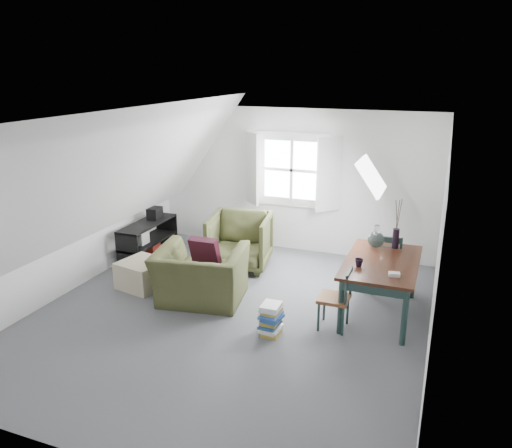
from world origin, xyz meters
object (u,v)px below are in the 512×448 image
at_px(armchair_near, 202,301).
at_px(dining_table, 382,268).
at_px(dining_chair_near, 337,298).
at_px(armchair_far, 240,266).
at_px(magazine_stack, 271,319).
at_px(dining_chair_far, 388,262).
at_px(media_shelf, 147,243).
at_px(ottoman, 143,274).

distance_m(armchair_near, dining_table, 2.52).
bearing_deg(dining_chair_near, armchair_far, -127.46).
xyz_separation_m(armchair_near, dining_chair_near, (1.93, -0.08, 0.42)).
height_order(armchair_near, armchair_far, armchair_far).
bearing_deg(armchair_far, dining_chair_near, -46.65).
bearing_deg(dining_chair_near, magazine_stack, -59.34).
bearing_deg(armchair_far, armchair_near, -100.24).
distance_m(dining_chair_far, media_shelf, 3.99).
distance_m(ottoman, dining_chair_near, 2.97).
relative_size(ottoman, media_shelf, 0.49).
relative_size(dining_table, dining_chair_far, 1.67).
bearing_deg(dining_table, armchair_near, -167.41).
relative_size(ottoman, dining_chair_near, 0.76).
height_order(media_shelf, magazine_stack, media_shelf).
distance_m(dining_chair_far, magazine_stack, 2.09).
height_order(dining_table, dining_chair_near, dining_chair_near).
height_order(armchair_far, dining_chair_near, dining_chair_near).
bearing_deg(dining_chair_near, ottoman, -94.14).
xyz_separation_m(ottoman, dining_chair_far, (3.42, 1.09, 0.27)).
height_order(dining_chair_far, magazine_stack, dining_chair_far).
bearing_deg(media_shelf, dining_chair_near, -23.18).
relative_size(dining_table, dining_chair_near, 1.91).
relative_size(armchair_far, magazine_stack, 2.50).
bearing_deg(magazine_stack, dining_table, 40.68).
xyz_separation_m(media_shelf, magazine_stack, (2.81, -1.62, -0.09)).
bearing_deg(dining_table, ottoman, -172.77).
distance_m(armchair_near, media_shelf, 1.96).
bearing_deg(dining_chair_near, media_shelf, -109.07).
relative_size(ottoman, magazine_stack, 1.56).
xyz_separation_m(dining_table, dining_chair_far, (0.01, 0.71, -0.19)).
bearing_deg(ottoman, dining_chair_far, 17.66).
bearing_deg(armchair_near, media_shelf, -44.27).
bearing_deg(dining_chair_far, armchair_far, -1.39).
distance_m(armchair_far, dining_table, 2.61).
relative_size(ottoman, dining_chair_far, 0.66).
bearing_deg(magazine_stack, armchair_far, 122.69).
bearing_deg(dining_table, dining_chair_far, 90.31).
bearing_deg(magazine_stack, dining_chair_far, 55.59).
relative_size(armchair_far, ottoman, 1.60).
distance_m(ottoman, media_shelf, 1.15).
height_order(dining_chair_far, media_shelf, dining_chair_far).
height_order(ottoman, magazine_stack, ottoman).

